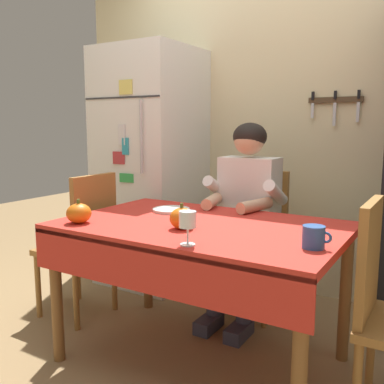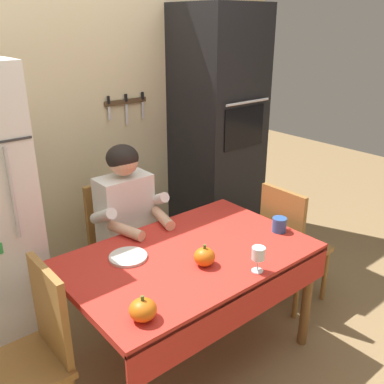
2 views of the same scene
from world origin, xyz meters
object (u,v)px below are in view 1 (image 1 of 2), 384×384
dining_table (199,240)px  pumpkin_medium (79,213)px  wine_glass (188,221)px  chair_behind_person (256,234)px  chair_left_side (84,239)px  serving_tray (171,210)px  refrigerator (151,168)px  seated_person (245,205)px  coffee_mug (314,237)px  pumpkin_large (182,218)px

dining_table → pumpkin_medium: 0.62m
wine_glass → chair_behind_person: bearing=98.8°
chair_left_side → wine_glass: size_ratio=6.51×
chair_behind_person → serving_tray: 0.70m
refrigerator → pumpkin_medium: refrigerator is taller
refrigerator → dining_table: bearing=-42.9°
dining_table → seated_person: (-0.02, 0.60, 0.08)m
dining_table → wine_glass: wine_glass is taller
coffee_mug → seated_person: bearing=130.7°
refrigerator → pumpkin_large: 1.38m
coffee_mug → chair_left_side: bearing=171.5°
dining_table → chair_left_side: size_ratio=1.51×
refrigerator → chair_behind_person: (0.93, -0.09, -0.39)m
refrigerator → wine_glass: refrigerator is taller
chair_behind_person → wine_glass: chair_behind_person is taller
refrigerator → pumpkin_medium: (0.42, -1.18, -0.11)m
dining_table → pumpkin_medium: pumpkin_medium is taller
pumpkin_large → dining_table: bearing=82.2°
seated_person → serving_tray: seated_person is taller
seated_person → pumpkin_large: bearing=-89.6°
chair_behind_person → seated_person: (0.00, -0.19, 0.23)m
refrigerator → chair_left_side: size_ratio=1.94×
chair_behind_person → coffee_mug: bearing=-55.6°
chair_left_side → wine_glass: chair_left_side is taller
wine_glass → pumpkin_large: bearing=127.4°
serving_tray → pumpkin_medium: bearing=-114.9°
seated_person → refrigerator: bearing=163.2°
coffee_mug → pumpkin_large: 0.63m
dining_table → serving_tray: serving_tray is taller
wine_glass → pumpkin_large: size_ratio=1.15×
seated_person → pumpkin_medium: size_ratio=9.94×
chair_behind_person → seated_person: 0.29m
refrigerator → wine_glass: 1.66m
coffee_mug → serving_tray: size_ratio=0.55×
chair_behind_person → wine_glass: (0.18, -1.15, 0.33)m
pumpkin_large → seated_person: bearing=90.4°
refrigerator → chair_left_side: 0.88m
dining_table → wine_glass: 0.43m
dining_table → wine_glass: size_ratio=9.80×
coffee_mug → chair_behind_person: bearing=124.4°
chair_left_side → coffee_mug: (1.51, -0.23, 0.27)m
dining_table → serving_tray: 0.37m
chair_left_side → dining_table: bearing=-6.0°
serving_tray → dining_table: bearing=-33.4°
dining_table → pumpkin_large: (-0.02, -0.13, 0.14)m
refrigerator → wine_glass: bearing=-48.3°
pumpkin_medium → serving_tray: bearing=65.1°
dining_table → coffee_mug: (0.61, -0.13, 0.13)m
refrigerator → seated_person: bearing=-16.8°
refrigerator → dining_table: (0.95, -0.88, -0.24)m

